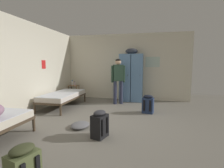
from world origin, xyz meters
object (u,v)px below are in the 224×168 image
(locker_bank, at_px, (131,77))
(backpack_navy, at_px, (148,104))
(backpack_black, at_px, (99,124))
(clothes_pile_grey, at_px, (80,125))
(person_traveler, at_px, (118,77))
(lotion_bottle, at_px, (75,84))
(shelf_unit, at_px, (74,90))
(bed_left_rear, at_px, (63,96))
(water_bottle, at_px, (72,83))

(locker_bank, xyz_separation_m, backpack_navy, (0.67, -1.55, -0.71))
(backpack_navy, xyz_separation_m, backpack_black, (-0.95, -1.91, 0.00))
(clothes_pile_grey, bearing_deg, person_traveler, 79.52)
(locker_bank, relative_size, lotion_bottle, 11.93)
(shelf_unit, bearing_deg, clothes_pile_grey, -62.32)
(locker_bank, xyz_separation_m, bed_left_rear, (-2.18, -1.44, -0.59))
(water_bottle, distance_m, lotion_bottle, 0.16)
(person_traveler, relative_size, lotion_bottle, 9.51)
(shelf_unit, xyz_separation_m, bed_left_rear, (0.25, -1.37, 0.04))
(bed_left_rear, xyz_separation_m, person_traveler, (1.77, 0.82, 0.61))
(bed_left_rear, bearing_deg, backpack_navy, -2.16)
(backpack_navy, height_order, clothes_pile_grey, backpack_navy)
(clothes_pile_grey, bearing_deg, water_bottle, 118.71)
(person_traveler, distance_m, backpack_navy, 1.60)
(clothes_pile_grey, bearing_deg, bed_left_rear, 129.11)
(water_bottle, xyz_separation_m, backpack_black, (2.23, -3.41, -0.41))
(person_traveler, height_order, backpack_black, person_traveler)
(bed_left_rear, xyz_separation_m, backpack_navy, (2.85, -0.11, -0.12))
(lotion_bottle, bearing_deg, backpack_navy, -25.34)
(water_bottle, relative_size, lotion_bottle, 1.24)
(locker_bank, relative_size, backpack_black, 3.76)
(shelf_unit, distance_m, lotion_bottle, 0.31)
(lotion_bottle, bearing_deg, person_traveler, -14.71)
(bed_left_rear, height_order, backpack_navy, backpack_navy)
(backpack_black, bearing_deg, bed_left_rear, 133.32)
(locker_bank, bearing_deg, water_bottle, -178.84)
(person_traveler, relative_size, backpack_black, 3.00)
(shelf_unit, relative_size, clothes_pile_grey, 1.14)
(person_traveler, bearing_deg, bed_left_rear, -155.23)
(water_bottle, height_order, backpack_black, water_bottle)
(shelf_unit, relative_size, backpack_black, 1.04)
(lotion_bottle, bearing_deg, locker_bank, 2.68)
(lotion_bottle, xyz_separation_m, backpack_navy, (3.03, -1.43, -0.39))
(shelf_unit, bearing_deg, bed_left_rear, -79.64)
(lotion_bottle, bearing_deg, bed_left_rear, -82.28)
(shelf_unit, relative_size, bed_left_rear, 0.30)
(locker_bank, xyz_separation_m, clothes_pile_grey, (-0.86, -3.06, -0.92))
(locker_bank, bearing_deg, lotion_bottle, -177.32)
(lotion_bottle, relative_size, clothes_pile_grey, 0.35)
(backpack_navy, bearing_deg, backpack_black, -116.38)
(shelf_unit, distance_m, person_traveler, 2.19)
(bed_left_rear, bearing_deg, locker_bank, 33.41)
(person_traveler, relative_size, clothes_pile_grey, 3.30)
(bed_left_rear, relative_size, person_traveler, 1.15)
(person_traveler, height_order, backpack_navy, person_traveler)
(locker_bank, bearing_deg, person_traveler, -123.53)
(shelf_unit, relative_size, lotion_bottle, 3.29)
(water_bottle, relative_size, clothes_pile_grey, 0.43)
(bed_left_rear, distance_m, clothes_pile_grey, 2.11)
(clothes_pile_grey, bearing_deg, backpack_navy, 44.61)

